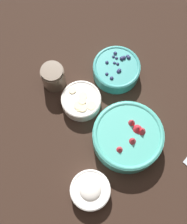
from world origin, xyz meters
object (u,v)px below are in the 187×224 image
at_px(bowl_cream, 90,190).
at_px(bowl_strawberries, 128,137).
at_px(bowl_blueberries, 116,69).
at_px(bowl_bananas, 81,101).
at_px(jar_chocolate, 53,77).

bearing_deg(bowl_cream, bowl_strawberries, 118.70).
bearing_deg(bowl_blueberries, bowl_bananas, -71.73).
bearing_deg(bowl_bananas, jar_chocolate, -156.17).
xyz_separation_m(bowl_strawberries, bowl_cream, (0.10, -0.18, -0.01)).
relative_size(bowl_strawberries, jar_chocolate, 2.55).
height_order(bowl_blueberries, jar_chocolate, jar_chocolate).
height_order(bowl_bananas, jar_chocolate, jar_chocolate).
distance_m(bowl_blueberries, jar_chocolate, 0.22).
xyz_separation_m(bowl_blueberries, jar_chocolate, (-0.06, -0.21, 0.01)).
height_order(bowl_strawberries, bowl_blueberries, bowl_strawberries).
bearing_deg(bowl_strawberries, bowl_bananas, -155.99).
xyz_separation_m(bowl_cream, jar_chocolate, (-0.40, 0.05, 0.01)).
relative_size(bowl_strawberries, bowl_cream, 1.83).
relative_size(bowl_strawberries, bowl_blueberries, 1.38).
xyz_separation_m(bowl_blueberries, bowl_bananas, (0.05, -0.16, -0.01)).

